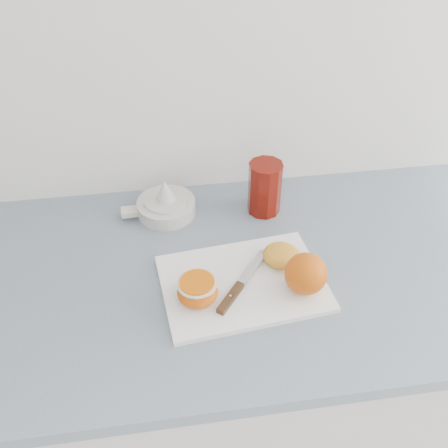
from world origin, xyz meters
The scene contains 8 objects.
counter centered at (0.16, 1.70, 0.45)m, with size 2.35×0.64×0.89m.
cutting_board centered at (0.23, 1.64, 0.90)m, with size 0.32×0.23×0.01m, color white.
whole_orange centered at (0.34, 1.61, 0.94)m, with size 0.08×0.08×0.08m.
half_orange centered at (0.14, 1.61, 0.93)m, with size 0.08×0.08×0.05m.
squeezed_shell centered at (0.32, 1.69, 0.92)m, with size 0.08×0.08×0.03m.
paring_knife centered at (0.21, 1.61, 0.91)m, with size 0.13×0.16×0.01m.
citrus_juicer centered at (0.09, 1.90, 0.92)m, with size 0.17×0.14×0.09m.
red_tumbler centered at (0.32, 1.88, 0.95)m, with size 0.08×0.08×0.13m.
Camera 1 is at (0.09, 0.97, 1.63)m, focal length 40.00 mm.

